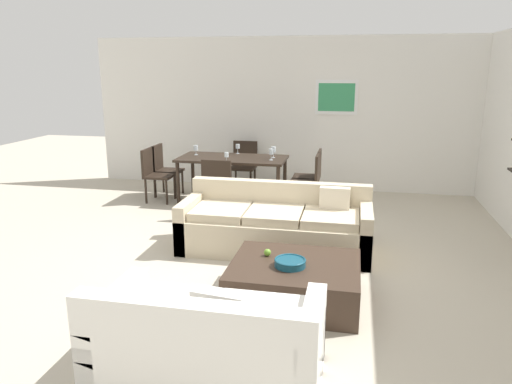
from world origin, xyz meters
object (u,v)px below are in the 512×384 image
object	(u,v)px
sofa_beige	(276,227)
dining_chair_right_near	(310,178)
decorative_bowl	(290,262)
wine_glass_right_far	(273,150)
dining_chair_left_near	(155,171)
wine_glass_right_near	(271,152)
wine_glass_foot	(226,155)
dining_chair_right_far	(312,173)
dining_chair_left_far	(164,167)
coffee_table	(295,282)
apple_on_coffee_table	(267,252)
wine_glass_head	(238,147)
dining_table	(232,162)
loveseat_white	(208,344)
dining_chair_head	(244,163)
wine_glass_left_far	(196,148)
dining_chair_foot	(219,184)

from	to	relation	value
sofa_beige	dining_chair_right_near	bearing A→B (deg)	82.70
decorative_bowl	wine_glass_right_far	xyz separation A→B (m)	(-0.74, 3.45, 0.46)
dining_chair_left_near	wine_glass_right_near	size ratio (longest dim) A/B	4.89
wine_glass_right_far	wine_glass_foot	size ratio (longest dim) A/B	1.21
dining_chair_right_near	dining_chair_right_far	xyz separation A→B (m)	(0.00, 0.38, 0.00)
dining_chair_left_far	wine_glass_right_near	xyz separation A→B (m)	(1.93, -0.30, 0.37)
coffee_table	dining_chair_left_near	distance (m)	4.11
apple_on_coffee_table	wine_glass_foot	distance (m)	3.03
dining_chair_right_near	wine_glass_head	distance (m)	1.44
wine_glass_foot	dining_chair_left_far	bearing A→B (deg)	156.45
dining_chair_right_near	wine_glass_right_near	size ratio (longest dim) A/B	4.89
wine_glass_head	apple_on_coffee_table	bearing A→B (deg)	-71.82
dining_table	loveseat_white	bearing A→B (deg)	-77.79
dining_chair_right_near	dining_chair_left_near	xyz separation A→B (m)	(-2.56, 0.00, 0.00)
loveseat_white	sofa_beige	bearing A→B (deg)	88.81
dining_chair_head	dining_table	bearing A→B (deg)	-90.00
apple_on_coffee_table	dining_chair_head	world-z (taller)	dining_chair_head
wine_glass_right_far	wine_glass_left_far	size ratio (longest dim) A/B	1.11
loveseat_white	dining_chair_head	size ratio (longest dim) A/B	1.79
sofa_beige	loveseat_white	xyz separation A→B (m)	(-0.05, -2.62, 0.00)
dining_chair_head	wine_glass_head	bearing A→B (deg)	-90.00
dining_table	wine_glass_right_near	world-z (taller)	wine_glass_right_near
loveseat_white	wine_glass_head	size ratio (longest dim) A/B	9.82
dining_table	wine_glass_left_far	xyz separation A→B (m)	(-0.66, 0.11, 0.19)
dining_chair_head	dining_chair_right_far	distance (m)	1.43
sofa_beige	coffee_table	bearing A→B (deg)	-73.23
wine_glass_foot	dining_chair_foot	bearing A→B (deg)	-90.00
dining_chair_left_far	decorative_bowl	bearing A→B (deg)	-52.83
dining_table	apple_on_coffee_table	bearing A→B (deg)	-69.85
dining_chair_right_near	dining_chair_foot	world-z (taller)	same
dining_chair_right_far	wine_glass_foot	distance (m)	1.44
loveseat_white	wine_glass_left_far	world-z (taller)	wine_glass_left_far
dining_chair_left_far	dining_chair_head	bearing A→B (deg)	26.62
dining_chair_head	dining_chair_left_far	bearing A→B (deg)	-153.38
dining_table	wine_glass_foot	size ratio (longest dim) A/B	11.87
wine_glass_foot	wine_glass_left_far	bearing A→B (deg)	144.30
sofa_beige	wine_glass_right_far	distance (m)	2.20
dining_chair_head	wine_glass_right_far	distance (m)	1.05
wine_glass_right_near	apple_on_coffee_table	bearing A→B (deg)	-80.74
apple_on_coffee_table	wine_glass_right_near	xyz separation A→B (m)	(-0.49, 3.03, 0.46)
wine_glass_left_far	wine_glass_head	bearing A→B (deg)	21.66
dining_chair_right_far	wine_glass_left_far	xyz separation A→B (m)	(-1.93, -0.09, 0.36)
wine_glass_head	dining_chair_left_near	bearing A→B (deg)	-156.45
sofa_beige	wine_glass_right_near	world-z (taller)	wine_glass_right_near
wine_glass_head	dining_chair_left_far	bearing A→B (deg)	-172.25
dining_chair_foot	dining_chair_right_far	size ratio (longest dim) A/B	1.00
dining_chair_head	dining_chair_left_far	xyz separation A→B (m)	(-1.28, -0.64, 0.00)
dining_chair_left_near	dining_chair_right_far	bearing A→B (deg)	8.52
dining_table	dining_chair_head	size ratio (longest dim) A/B	1.98
wine_glass_left_far	sofa_beige	bearing A→B (deg)	-50.70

